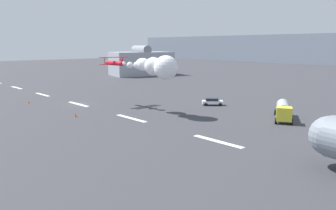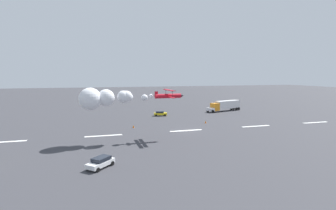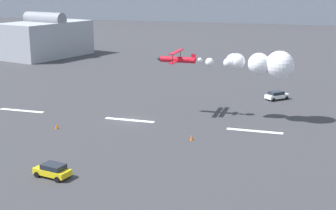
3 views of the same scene
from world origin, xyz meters
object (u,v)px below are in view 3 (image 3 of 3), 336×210
object	(u,v)px
airport_staff_sedan	(277,95)
traffic_cone_near	(57,126)
stunt_biplane_red	(260,64)
traffic_cone_far	(192,137)
followme_car_yellow	(53,170)

from	to	relation	value
airport_staff_sedan	traffic_cone_near	size ratio (longest dim) A/B	5.84
stunt_biplane_red	traffic_cone_far	xyz separation A→B (m)	(-7.26, -12.36, -8.35)
followme_car_yellow	stunt_biplane_red	bearing A→B (deg)	57.56
stunt_biplane_red	airport_staff_sedan	size ratio (longest dim) A/B	4.84
traffic_cone_near	traffic_cone_far	world-z (taller)	same
stunt_biplane_red	followme_car_yellow	world-z (taller)	stunt_biplane_red
airport_staff_sedan	traffic_cone_far	size ratio (longest dim) A/B	5.84
traffic_cone_far	airport_staff_sedan	bearing A→B (deg)	71.72
stunt_biplane_red	followme_car_yellow	size ratio (longest dim) A/B	4.88
followme_car_yellow	traffic_cone_far	size ratio (longest dim) A/B	5.79
stunt_biplane_red	followme_car_yellow	xyz separation A→B (m)	(-18.50, -29.11, -7.92)
airport_staff_sedan	stunt_biplane_red	bearing A→B (deg)	-96.35
followme_car_yellow	airport_staff_sedan	xyz separation A→B (m)	(20.11, 43.60, 0.00)
followme_car_yellow	airport_staff_sedan	world-z (taller)	same
airport_staff_sedan	traffic_cone_far	bearing A→B (deg)	-108.28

